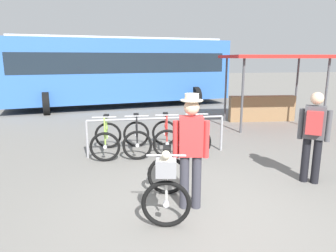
{
  "coord_description": "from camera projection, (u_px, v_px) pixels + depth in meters",
  "views": [
    {
      "loc": [
        -1.26,
        -4.0,
        2.21
      ],
      "look_at": [
        -0.24,
        1.39,
        1.0
      ],
      "focal_mm": 33.03,
      "sensor_mm": 36.0,
      "label": 1
    }
  ],
  "objects": [
    {
      "name": "ground_plane",
      "position": [
        202.0,
        212.0,
        4.55
      ],
      "size": [
        80.0,
        80.0,
        0.0
      ],
      "primitive_type": "plane",
      "color": "slate"
    },
    {
      "name": "bike_rack_rail",
      "position": [
        157.0,
        126.0,
        7.12
      ],
      "size": [
        3.21,
        0.08,
        0.88
      ],
      "color": "#99999E",
      "rests_on": "ground"
    },
    {
      "name": "racked_bike_lime",
      "position": [
        107.0,
        139.0,
        7.16
      ],
      "size": [
        0.73,
        1.13,
        0.97
      ],
      "color": "black",
      "rests_on": "ground"
    },
    {
      "name": "racked_bike_black",
      "position": [
        137.0,
        138.0,
        7.28
      ],
      "size": [
        0.73,
        1.14,
        0.97
      ],
      "color": "black",
      "rests_on": "ground"
    },
    {
      "name": "racked_bike_red",
      "position": [
        166.0,
        136.0,
        7.4
      ],
      "size": [
        0.79,
        1.16,
        0.97
      ],
      "color": "black",
      "rests_on": "ground"
    },
    {
      "name": "racked_bike_white",
      "position": [
        194.0,
        135.0,
        7.53
      ],
      "size": [
        0.81,
        1.19,
        0.97
      ],
      "color": "black",
      "rests_on": "ground"
    },
    {
      "name": "featured_bicycle",
      "position": [
        167.0,
        181.0,
        4.41
      ],
      "size": [
        0.86,
        1.25,
        1.09
      ],
      "color": "black",
      "rests_on": "ground"
    },
    {
      "name": "person_with_featured_bike",
      "position": [
        191.0,
        147.0,
        4.48
      ],
      "size": [
        0.52,
        0.32,
        1.72
      ],
      "color": "#383842",
      "rests_on": "ground"
    },
    {
      "name": "pedestrian_with_backpack",
      "position": [
        314.0,
        132.0,
        5.41
      ],
      "size": [
        0.47,
        0.46,
        1.64
      ],
      "color": "black",
      "rests_on": "ground"
    },
    {
      "name": "bus_distant",
      "position": [
        120.0,
        68.0,
        14.15
      ],
      "size": [
        10.28,
        4.47,
        3.08
      ],
      "color": "#3366B7",
      "rests_on": "ground"
    },
    {
      "name": "market_stall",
      "position": [
        268.0,
        83.0,
        10.37
      ],
      "size": [
        3.3,
        2.58,
        2.3
      ],
      "color": "#4C4C51",
      "rests_on": "ground"
    }
  ]
}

